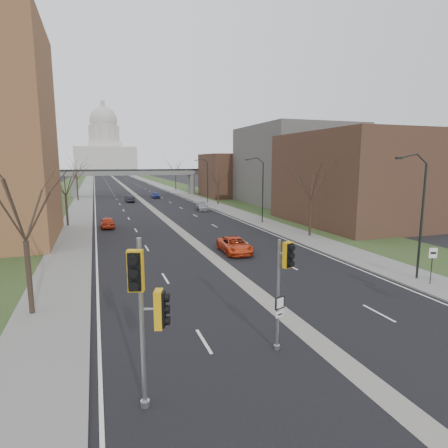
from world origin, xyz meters
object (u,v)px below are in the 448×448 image
signal_pole_median (283,275)px  car_right_mid (203,207)px  speed_limit_sign (432,259)px  car_left_far (130,199)px  car_right_far (156,195)px  car_left_near (107,222)px  signal_pole_left (146,302)px  car_right_near (235,245)px

signal_pole_median → car_right_mid: bearing=59.1°
speed_limit_sign → car_left_far: (-14.41, 60.63, -1.14)m
car_right_mid → car_right_far: bearing=105.5°
signal_pole_median → car_right_mid: signal_pole_median is taller
car_left_far → car_right_mid: size_ratio=0.93×
signal_pole_median → car_left_near: bearing=80.7°
signal_pole_median → car_left_far: bearing=71.5°
signal_pole_left → car_right_near: 22.59m
car_left_far → speed_limit_sign: bearing=98.1°
signal_pole_median → car_left_near: size_ratio=1.20×
speed_limit_sign → car_right_mid: 43.10m
signal_pole_median → speed_limit_sign: (13.61, 4.67, -1.64)m
car_right_mid → car_right_far: 25.11m
car_right_near → signal_pole_left: bearing=-114.8°
car_left_near → car_right_mid: size_ratio=0.92×
car_left_far → signal_pole_median: bearing=85.5°
signal_pole_left → speed_limit_sign: bearing=38.3°
car_left_far → car_right_far: (6.45, 7.05, 0.02)m
signal_pole_left → car_left_far: bearing=104.8°
signal_pole_left → car_right_near: bearing=81.4°
signal_pole_left → speed_limit_sign: signal_pole_left is taller
car_right_near → signal_pole_median: bearing=-101.1°
car_left_near → car_right_far: 39.08m
signal_pole_left → speed_limit_sign: size_ratio=2.35×
speed_limit_sign → car_right_mid: (-3.77, 42.92, -1.18)m
car_right_far → signal_pole_median: bearing=-92.4°
signal_pole_median → car_right_near: size_ratio=0.98×
signal_pole_left → car_right_far: size_ratio=1.41×
signal_pole_median → car_left_far: (-0.81, 65.30, -2.78)m
signal_pole_left → car_right_near: (10.47, 19.77, -3.14)m
signal_pole_left → car_left_near: 37.34m
speed_limit_sign → car_right_near: speed_limit_sign is taller
car_left_near → car_left_far: size_ratio=0.99×
signal_pole_median → signal_pole_left: bearing=-179.8°
signal_pole_median → car_right_far: (5.64, 72.35, -2.77)m
car_left_near → car_left_far: (5.34, 30.21, -0.01)m
car_left_near → signal_pole_median: bearing=99.5°
car_left_far → car_right_near: 47.93m
car_right_near → car_left_near: bearing=124.3°
car_right_near → car_right_far: bearing=91.8°
car_right_near → car_right_mid: size_ratio=1.12×
car_right_mid → car_left_near: bearing=-136.0°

